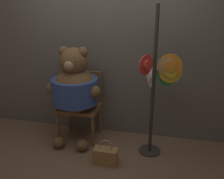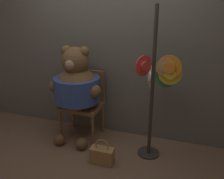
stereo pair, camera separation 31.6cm
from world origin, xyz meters
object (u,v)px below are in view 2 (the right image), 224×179
Objects in this scene: hat_display_rack at (158,84)px; chair at (84,100)px; teddy_bear at (77,86)px; handbag_on_ground at (102,155)px.

chair is at bearing 168.25° from hat_display_rack.
hat_display_rack is (1.09, -0.07, 0.17)m from teddy_bear.
teddy_bear reaches higher than handbag_on_ground.
chair is at bearing 129.83° from handbag_on_ground.
teddy_bear is (-0.02, -0.15, 0.26)m from chair.
chair is 2.89× the size of handbag_on_ground.
hat_display_rack is at bearing -3.75° from teddy_bear.
chair is 1.18m from hat_display_rack.
chair is 0.51× the size of hat_display_rack.
hat_display_rack is 1.09m from handbag_on_ground.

